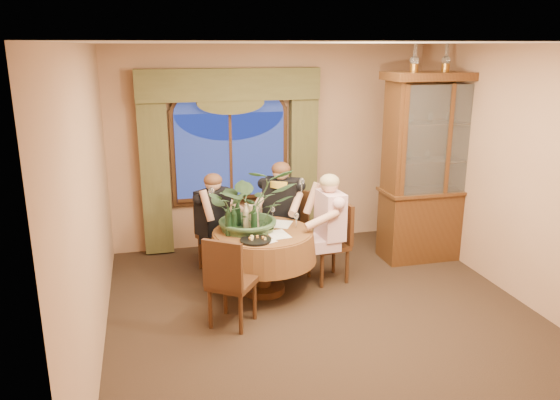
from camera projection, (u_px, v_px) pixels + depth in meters
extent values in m
plane|color=black|center=(327.00, 319.00, 5.74)|extent=(5.00, 5.00, 0.00)
plane|color=#A5795A|center=(272.00, 147.00, 7.69)|extent=(4.50, 0.00, 4.50)
plane|color=#A5795A|center=(527.00, 178.00, 5.89)|extent=(0.00, 5.00, 5.00)
plane|color=white|center=(334.00, 43.00, 4.98)|extent=(5.00, 5.00, 0.00)
cube|color=#4A4826|center=(155.00, 170.00, 7.26)|extent=(0.38, 0.14, 2.32)
cube|color=#4A4826|center=(303.00, 162.00, 7.74)|extent=(0.38, 0.14, 2.32)
cylinder|color=maroon|center=(263.00, 261.00, 6.29)|extent=(1.44, 1.44, 0.75)
cube|color=#3C1F0D|center=(437.00, 168.00, 7.14)|extent=(1.52, 0.60, 2.46)
cube|color=black|center=(328.00, 243.00, 6.58)|extent=(0.48, 0.48, 0.96)
cube|color=black|center=(289.00, 230.00, 7.04)|extent=(0.58, 0.58, 0.96)
cube|color=black|center=(218.00, 234.00, 6.90)|extent=(0.57, 0.57, 0.96)
cube|color=black|center=(232.00, 281.00, 5.53)|extent=(0.59, 0.59, 0.96)
imported|color=#365735|center=(251.00, 175.00, 6.10)|extent=(1.00, 1.11, 0.87)
imported|color=#47532A|center=(267.00, 230.00, 6.13)|extent=(0.17, 0.17, 0.05)
cylinder|color=black|center=(256.00, 240.00, 5.86)|extent=(0.34, 0.34, 0.02)
cylinder|color=black|center=(234.00, 220.00, 6.03)|extent=(0.07, 0.07, 0.33)
cylinder|color=tan|center=(246.00, 218.00, 6.12)|extent=(0.07, 0.07, 0.33)
cylinder|color=tan|center=(232.00, 218.00, 6.12)|extent=(0.07, 0.07, 0.33)
cylinder|color=black|center=(228.00, 221.00, 5.99)|extent=(0.07, 0.07, 0.33)
cylinder|color=black|center=(238.00, 215.00, 6.23)|extent=(0.07, 0.07, 0.33)
cylinder|color=black|center=(254.00, 220.00, 6.05)|extent=(0.07, 0.07, 0.33)
cube|color=white|center=(278.00, 234.00, 6.06)|extent=(0.25, 0.33, 0.00)
cube|color=white|center=(282.00, 224.00, 6.41)|extent=(0.33, 0.36, 0.00)
cube|color=white|center=(262.00, 240.00, 5.90)|extent=(0.32, 0.36, 0.00)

